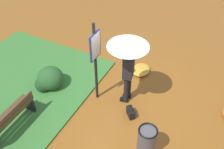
{
  "coord_description": "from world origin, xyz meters",
  "views": [
    {
      "loc": [
        4.37,
        1.95,
        5.23
      ],
      "look_at": [
        -0.04,
        -0.32,
        0.85
      ],
      "focal_mm": 42.32,
      "sensor_mm": 36.0,
      "label": 1
    }
  ],
  "objects_px": {
    "handbag": "(131,112)",
    "info_sign_post": "(95,55)",
    "trash_bin": "(146,142)",
    "person_with_umbrella": "(128,55)",
    "park_bench": "(10,118)"
  },
  "relations": [
    {
      "from": "person_with_umbrella",
      "to": "handbag",
      "type": "xyz_separation_m",
      "value": [
        0.4,
        0.32,
        -1.42
      ]
    },
    {
      "from": "person_with_umbrella",
      "to": "info_sign_post",
      "type": "distance_m",
      "value": 0.79
    },
    {
      "from": "info_sign_post",
      "to": "park_bench",
      "type": "relative_size",
      "value": 1.64
    },
    {
      "from": "handbag",
      "to": "trash_bin",
      "type": "height_order",
      "value": "trash_bin"
    },
    {
      "from": "info_sign_post",
      "to": "person_with_umbrella",
      "type": "bearing_deg",
      "value": 106.07
    },
    {
      "from": "person_with_umbrella",
      "to": "park_bench",
      "type": "distance_m",
      "value": 3.12
    },
    {
      "from": "info_sign_post",
      "to": "trash_bin",
      "type": "xyz_separation_m",
      "value": [
        1.02,
        1.8,
        -1.03
      ]
    },
    {
      "from": "person_with_umbrella",
      "to": "info_sign_post",
      "type": "height_order",
      "value": "info_sign_post"
    },
    {
      "from": "handbag",
      "to": "trash_bin",
      "type": "xyz_separation_m",
      "value": [
        0.83,
        0.73,
        0.29
      ]
    },
    {
      "from": "person_with_umbrella",
      "to": "trash_bin",
      "type": "distance_m",
      "value": 1.97
    },
    {
      "from": "trash_bin",
      "to": "handbag",
      "type": "bearing_deg",
      "value": -138.73
    },
    {
      "from": "park_bench",
      "to": "trash_bin",
      "type": "height_order",
      "value": "trash_bin"
    },
    {
      "from": "trash_bin",
      "to": "info_sign_post",
      "type": "bearing_deg",
      "value": -119.48
    },
    {
      "from": "handbag",
      "to": "info_sign_post",
      "type": "bearing_deg",
      "value": -99.82
    },
    {
      "from": "person_with_umbrella",
      "to": "handbag",
      "type": "bearing_deg",
      "value": 38.11
    }
  ]
}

